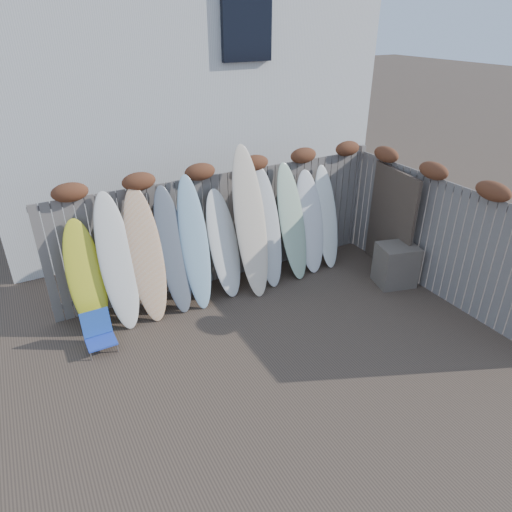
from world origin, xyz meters
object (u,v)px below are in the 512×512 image
lattice_panel (391,221)px  beach_chair (99,332)px  wooden_crate (396,265)px  surfboard_0 (86,278)px

lattice_panel → beach_chair: bearing=-173.2°
beach_chair → lattice_panel: 5.40m
wooden_crate → surfboard_0: bearing=165.6°
wooden_crate → lattice_panel: lattice_panel is taller
beach_chair → surfboard_0: bearing=86.9°
beach_chair → lattice_panel: lattice_panel is taller
beach_chair → wooden_crate: 5.13m
wooden_crate → lattice_panel: (0.28, 0.54, 0.59)m
wooden_crate → lattice_panel: size_ratio=0.39×
beach_chair → lattice_panel: bearing=-2.0°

